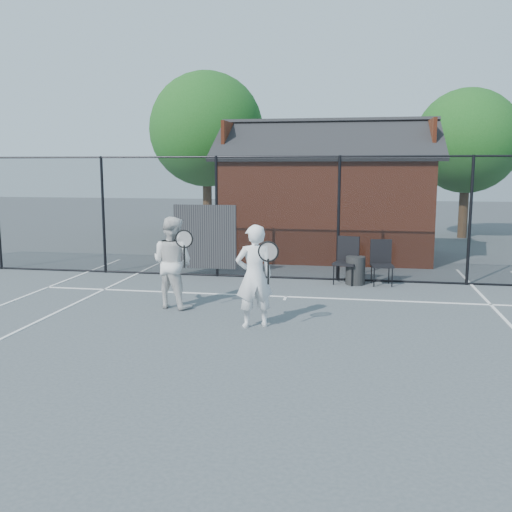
% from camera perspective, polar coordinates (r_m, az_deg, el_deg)
% --- Properties ---
extents(ground, '(80.00, 80.00, 0.00)m').
position_cam_1_polar(ground, '(9.25, 0.72, -8.21)').
color(ground, '#444A4E').
rests_on(ground, ground).
extents(court_lines, '(11.02, 18.00, 0.01)m').
position_cam_1_polar(court_lines, '(8.01, -0.85, -10.89)').
color(court_lines, white).
rests_on(court_lines, ground).
extents(fence, '(22.04, 3.00, 3.00)m').
position_cam_1_polar(fence, '(13.89, 2.85, 3.60)').
color(fence, black).
rests_on(fence, ground).
extents(clubhouse, '(6.50, 4.36, 4.19)m').
position_cam_1_polar(clubhouse, '(17.79, 7.08, 5.20)').
color(clubhouse, maroon).
rests_on(clubhouse, ground).
extents(tree_left, '(4.48, 4.48, 6.44)m').
position_cam_1_polar(tree_left, '(23.05, -4.97, 12.47)').
color(tree_left, '#331D14').
rests_on(tree_left, ground).
extents(tree_right, '(3.97, 3.97, 5.70)m').
position_cam_1_polar(tree_right, '(23.60, 20.36, 10.71)').
color(tree_right, '#331D14').
rests_on(tree_right, ground).
extents(player_front, '(0.85, 0.69, 1.77)m').
position_cam_1_polar(player_front, '(9.69, -0.17, -2.02)').
color(player_front, white).
rests_on(player_front, ground).
extents(player_back, '(1.05, 0.91, 1.78)m').
position_cam_1_polar(player_back, '(11.18, -8.36, -0.62)').
color(player_back, white).
rests_on(player_back, ground).
extents(chair_left, '(0.64, 0.66, 1.08)m').
position_cam_1_polar(chair_left, '(13.51, 8.95, -0.52)').
color(chair_left, black).
rests_on(chair_left, ground).
extents(chair_right, '(0.56, 0.57, 1.03)m').
position_cam_1_polar(chair_right, '(13.52, 12.49, -0.73)').
color(chair_right, black).
rests_on(chair_right, ground).
extents(waste_bin, '(0.50, 0.50, 0.66)m').
position_cam_1_polar(waste_bin, '(13.54, 9.91, -1.43)').
color(waste_bin, '#262626').
rests_on(waste_bin, ground).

